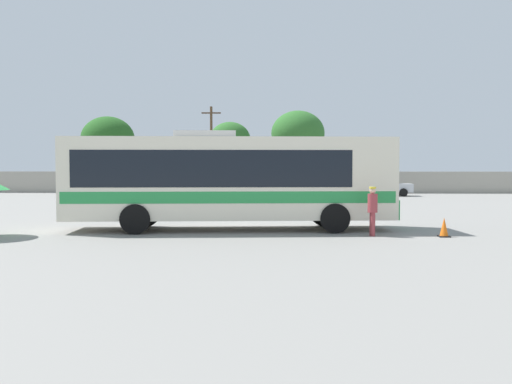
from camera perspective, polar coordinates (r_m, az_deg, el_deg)
The scene contains 13 objects.
ground_plane at distance 31.49m, azimuth -0.28°, elevation -1.64°, with size 300.00×300.00×0.00m, color gray.
perimeter_wall at distance 49.46m, azimuth 0.58°, elevation 1.00°, with size 80.00×0.30×1.89m, color #9E998C.
coach_bus_cream_green at distance 20.59m, azimuth -3.04°, elevation 1.48°, with size 12.02×3.50×3.60m.
attendant_by_bus_door at distance 19.17m, azimuth 11.74°, elevation -1.60°, with size 0.36×0.36×1.65m.
parked_car_leftmost_dark_blue at distance 46.23m, azimuth -11.58°, elevation 0.65°, with size 4.42×2.30×1.51m.
parked_car_second_red at distance 45.13m, azimuth -2.77°, elevation 0.62°, with size 4.08×2.06×1.46m.
parked_car_third_red at distance 44.88m, azimuth 4.61°, elevation 0.58°, with size 4.46×2.07×1.40m.
parked_car_rightmost_silver at distance 45.66m, azimuth 12.94°, elevation 0.61°, with size 4.20×2.21×1.50m.
utility_pole_near at distance 52.82m, azimuth -4.56°, elevation 4.56°, with size 1.80×0.24×7.93m.
roadside_tree_left at distance 55.68m, azimuth -14.81°, elevation 5.22°, with size 5.05×5.05×7.11m.
roadside_tree_midleft at distance 55.73m, azimuth -2.66°, elevation 5.35°, with size 4.03×4.03×6.74m.
roadside_tree_midright at distance 55.22m, azimuth 4.27°, elevation 5.94°, with size 5.20×5.20×7.78m.
traffic_cone_on_apron at distance 19.57m, azimuth 18.54°, elevation -3.45°, with size 0.36×0.36×0.64m.
Camera 1 is at (1.29, -21.38, 2.32)m, focal length 39.42 mm.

